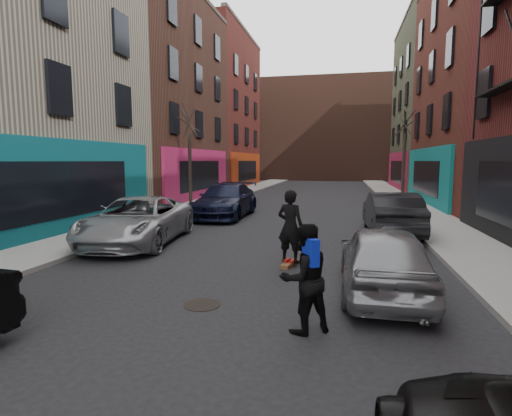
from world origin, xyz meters
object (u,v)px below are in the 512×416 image
at_px(tree_right_far, 404,148).
at_px(parked_left_end, 226,200).
at_px(manhole, 202,305).
at_px(parked_left_far, 138,220).
at_px(pedestrian, 305,278).
at_px(parked_right_end, 391,213).
at_px(parked_right_far, 384,259).
at_px(skateboarder, 290,226).
at_px(tree_left_far, 190,149).
at_px(skateboard, 290,264).

xyz_separation_m(tree_right_far, parked_left_end, (-9.40, -9.03, -2.72)).
xyz_separation_m(tree_right_far, manhole, (-6.41, -20.64, -3.52)).
distance_m(parked_left_far, pedestrian, 8.34).
height_order(parked_left_far, parked_right_end, parked_right_end).
xyz_separation_m(parked_right_far, skateboarder, (-2.15, 1.68, 0.33)).
height_order(tree_left_far, parked_left_end, tree_left_far).
height_order(parked_left_end, parked_right_end, parked_left_end).
relative_size(parked_left_end, skateboard, 6.97).
relative_size(parked_right_end, skateboarder, 2.53).
xyz_separation_m(parked_right_end, skateboarder, (-3.08, -5.33, 0.26)).
bearing_deg(tree_left_far, parked_right_end, -30.74).
bearing_deg(skateboarder, parked_right_far, 157.63).
bearing_deg(parked_left_end, tree_right_far, 43.19).
distance_m(skateboarder, pedestrian, 4.01).
height_order(skateboard, pedestrian, pedestrian).
xyz_separation_m(tree_left_far, parked_left_far, (1.96, -9.65, -2.62)).
xyz_separation_m(parked_left_far, pedestrian, (6.03, -5.76, 0.12)).
height_order(tree_right_far, parked_left_end, tree_right_far).
bearing_deg(skateboarder, tree_left_far, -42.10).
distance_m(tree_left_far, pedestrian, 17.53).
xyz_separation_m(skateboard, skateboarder, (0.00, 0.00, 1.00)).
xyz_separation_m(tree_left_far, parked_right_end, (10.33, -6.14, -2.59)).
bearing_deg(skateboard, manhole, -96.12).
height_order(parked_right_end, skateboard, parked_right_end).
bearing_deg(manhole, parked_right_far, 23.50).
relative_size(tree_left_far, skateboard, 8.12).
xyz_separation_m(parked_left_end, skateboarder, (4.25, -8.44, 0.24)).
height_order(parked_right_far, parked_right_end, parked_right_end).
xyz_separation_m(parked_right_end, skateboard, (-3.08, -5.33, -0.74)).
bearing_deg(parked_right_far, tree_left_far, -54.56).
relative_size(tree_right_far, pedestrian, 3.89).
height_order(tree_left_far, parked_right_far, tree_left_far).
distance_m(tree_left_far, parked_right_far, 16.38).
distance_m(parked_left_end, manhole, 12.01).
relative_size(tree_left_far, parked_left_far, 1.18).
bearing_deg(parked_right_end, skateboard, 57.59).
xyz_separation_m(tree_left_far, tree_right_far, (12.40, 6.00, 0.15)).
distance_m(tree_right_far, pedestrian, 22.02).
distance_m(parked_left_end, skateboarder, 9.46).
distance_m(parked_left_far, parked_right_end, 9.08).
bearing_deg(skateboard, parked_left_far, 176.62).
xyz_separation_m(skateboard, pedestrian, (0.74, -3.94, 0.83)).
bearing_deg(tree_left_far, tree_right_far, 25.82).
bearing_deg(manhole, tree_left_far, 112.25).
bearing_deg(tree_left_far, parked_left_end, -45.25).
xyz_separation_m(parked_left_far, skateboard, (5.29, -1.82, -0.71)).
bearing_deg(tree_right_far, parked_right_end, -99.67).
relative_size(parked_left_end, skateboarder, 2.95).
bearing_deg(skateboard, parked_right_end, 75.56).
relative_size(parked_left_far, skateboard, 6.87).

